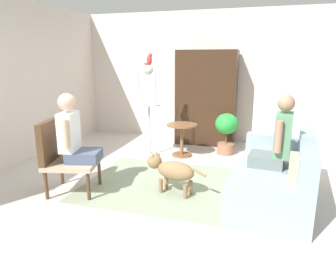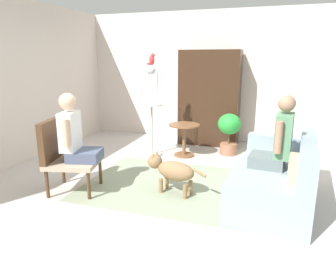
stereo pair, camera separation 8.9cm
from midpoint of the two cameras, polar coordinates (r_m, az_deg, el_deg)
ground_plane at (r=4.31m, az=-1.12°, el=-9.09°), size 6.72×6.72×0.00m
back_wall at (r=6.74m, az=6.44°, el=11.06°), size 5.84×0.12×2.67m
left_wall at (r=5.64m, az=-27.39°, el=8.95°), size 0.12×6.20×2.67m
area_rug at (r=4.33m, az=1.76°, el=-8.92°), size 2.63×1.84×0.01m
couch at (r=4.01m, az=18.90°, el=-7.11°), size 1.03×1.69×0.81m
armchair at (r=4.24m, az=-19.58°, el=-2.69°), size 0.76×0.73×0.96m
person_on_couch at (r=3.84m, az=18.98°, el=-0.32°), size 0.49×0.52×0.86m
person_on_armchair at (r=4.11m, az=-17.65°, el=0.54°), size 0.54×0.50×0.87m
round_end_table at (r=5.54m, az=2.11°, el=0.30°), size 0.55×0.55×0.58m
dog at (r=4.01m, az=0.02°, el=-5.99°), size 0.83×0.36×0.52m
bird_cage_stand at (r=5.52m, az=-3.96°, el=4.90°), size 0.39×0.39×1.60m
parrot at (r=5.44m, az=-3.95°, el=14.18°), size 0.17×0.10×0.20m
potted_plant at (r=5.71m, az=10.31°, el=1.48°), size 0.42×0.42×0.76m
column_lamp at (r=5.48m, az=15.86°, el=3.11°), size 0.20×0.20×1.41m
armoire_cabinet at (r=6.35m, az=6.70°, el=7.26°), size 1.18×0.56×1.88m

